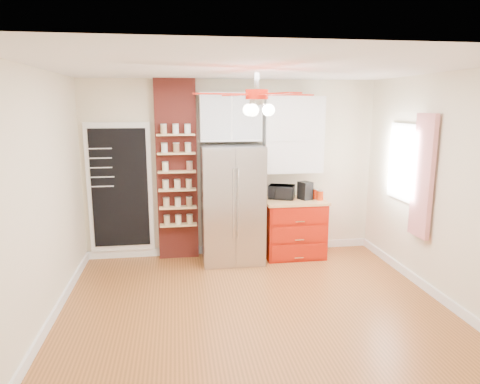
{
  "coord_description": "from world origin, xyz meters",
  "views": [
    {
      "loc": [
        -0.86,
        -4.5,
        2.33
      ],
      "look_at": [
        -0.04,
        0.9,
        1.21
      ],
      "focal_mm": 32.0,
      "sensor_mm": 36.0,
      "label": 1
    }
  ],
  "objects": [
    {
      "name": "floor",
      "position": [
        0.0,
        0.0,
        0.0
      ],
      "size": [
        4.5,
        4.5,
        0.0
      ],
      "primitive_type": "plane",
      "color": "#975526",
      "rests_on": "ground"
    },
    {
      "name": "ceiling",
      "position": [
        0.0,
        0.0,
        2.7
      ],
      "size": [
        4.5,
        4.5,
        0.0
      ],
      "primitive_type": "plane",
      "color": "white",
      "rests_on": "wall_back"
    },
    {
      "name": "wall_back",
      "position": [
        0.0,
        2.0,
        1.35
      ],
      "size": [
        4.5,
        0.02,
        2.7
      ],
      "primitive_type": "cube",
      "color": "beige",
      "rests_on": "floor"
    },
    {
      "name": "wall_front",
      "position": [
        0.0,
        -2.0,
        1.35
      ],
      "size": [
        4.5,
        0.02,
        2.7
      ],
      "primitive_type": "cube",
      "color": "beige",
      "rests_on": "floor"
    },
    {
      "name": "wall_left",
      "position": [
        -2.25,
        0.0,
        1.35
      ],
      "size": [
        0.02,
        4.0,
        2.7
      ],
      "primitive_type": "cube",
      "color": "beige",
      "rests_on": "floor"
    },
    {
      "name": "wall_right",
      "position": [
        2.25,
        0.0,
        1.35
      ],
      "size": [
        0.02,
        4.0,
        2.7
      ],
      "primitive_type": "cube",
      "color": "beige",
      "rests_on": "floor"
    },
    {
      "name": "chalkboard",
      "position": [
        -1.7,
        1.96,
        1.1
      ],
      "size": [
        0.95,
        0.05,
        1.95
      ],
      "color": "white",
      "rests_on": "wall_back"
    },
    {
      "name": "brick_pillar",
      "position": [
        -0.85,
        1.92,
        1.35
      ],
      "size": [
        0.6,
        0.16,
        2.7
      ],
      "primitive_type": "cube",
      "color": "maroon",
      "rests_on": "floor"
    },
    {
      "name": "fridge",
      "position": [
        -0.05,
        1.63,
        0.88
      ],
      "size": [
        0.9,
        0.7,
        1.75
      ],
      "primitive_type": "cube",
      "color": "#ABABAF",
      "rests_on": "floor"
    },
    {
      "name": "upper_glass_cabinet",
      "position": [
        -0.05,
        1.82,
        2.15
      ],
      "size": [
        0.9,
        0.35,
        0.7
      ],
      "primitive_type": "cube",
      "color": "white",
      "rests_on": "wall_back"
    },
    {
      "name": "red_cabinet",
      "position": [
        0.92,
        1.68,
        0.45
      ],
      "size": [
        0.94,
        0.64,
        0.9
      ],
      "color": "#9F1607",
      "rests_on": "floor"
    },
    {
      "name": "upper_shelf_unit",
      "position": [
        0.92,
        1.85,
        1.88
      ],
      "size": [
        0.9,
        0.3,
        1.15
      ],
      "primitive_type": "cube",
      "color": "white",
      "rests_on": "wall_back"
    },
    {
      "name": "window",
      "position": [
        2.23,
        0.9,
        1.55
      ],
      "size": [
        0.04,
        0.75,
        1.05
      ],
      "primitive_type": "cube",
      "color": "white",
      "rests_on": "wall_right"
    },
    {
      "name": "curtain",
      "position": [
        2.18,
        0.35,
        1.45
      ],
      "size": [
        0.06,
        0.4,
        1.55
      ],
      "primitive_type": "cube",
      "color": "red",
      "rests_on": "wall_right"
    },
    {
      "name": "ceiling_fan",
      "position": [
        0.0,
        0.0,
        2.42
      ],
      "size": [
        1.4,
        1.4,
        0.44
      ],
      "color": "silver",
      "rests_on": "ceiling"
    },
    {
      "name": "toaster_oven",
      "position": [
        0.74,
        1.77,
        1.01
      ],
      "size": [
        0.45,
        0.39,
        0.21
      ],
      "primitive_type": "imported",
      "rotation": [
        0.0,
        0.0,
        -0.4
      ],
      "color": "black",
      "rests_on": "red_cabinet"
    },
    {
      "name": "coffee_maker",
      "position": [
        1.08,
        1.68,
        1.04
      ],
      "size": [
        0.23,
        0.24,
        0.27
      ],
      "primitive_type": "cube",
      "rotation": [
        0.0,
        0.0,
        0.41
      ],
      "color": "black",
      "rests_on": "red_cabinet"
    },
    {
      "name": "canister_left",
      "position": [
        1.29,
        1.59,
        0.97
      ],
      "size": [
        0.11,
        0.11,
        0.14
      ],
      "primitive_type": "cylinder",
      "rotation": [
        0.0,
        0.0,
        0.1
      ],
      "color": "#AA2A09",
      "rests_on": "red_cabinet"
    },
    {
      "name": "canister_right",
      "position": [
        1.25,
        1.68,
        0.98
      ],
      "size": [
        0.11,
        0.11,
        0.15
      ],
      "primitive_type": "cylinder",
      "rotation": [
        0.0,
        0.0,
        -0.24
      ],
      "color": "red",
      "rests_on": "red_cabinet"
    },
    {
      "name": "pantry_jar_oats",
      "position": [
        -1.02,
        1.77,
        1.44
      ],
      "size": [
        0.1,
        0.1,
        0.13
      ],
      "primitive_type": "cylinder",
      "rotation": [
        0.0,
        0.0,
        -0.1
      ],
      "color": "#F2EFB9",
      "rests_on": "brick_pillar"
    },
    {
      "name": "pantry_jar_beans",
      "position": [
        -0.66,
        1.77,
        1.44
      ],
      "size": [
        0.1,
        0.1,
        0.13
      ],
      "primitive_type": "cylinder",
      "rotation": [
        0.0,
        0.0,
        -0.08
      ],
      "color": "#9B664F",
      "rests_on": "brick_pillar"
    }
  ]
}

